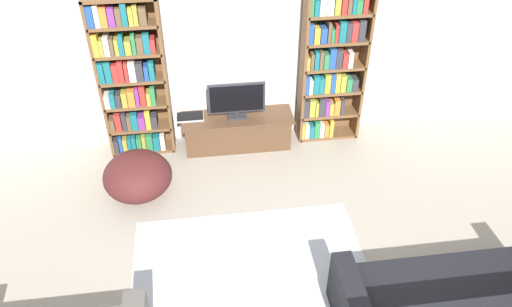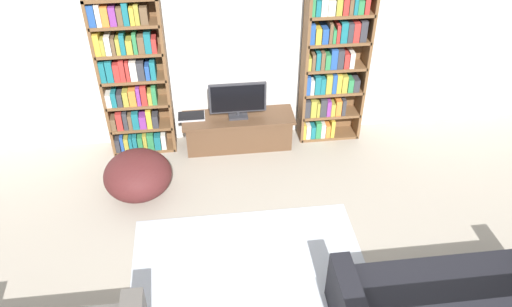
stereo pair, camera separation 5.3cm
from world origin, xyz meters
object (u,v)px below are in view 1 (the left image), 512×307
Objects in this scene: bookshelf_left at (131,79)px; bookshelf_right at (330,65)px; tv_stand at (237,131)px; beanbag_ottoman at (137,176)px; television at (237,100)px; laptop at (190,117)px.

bookshelf_right is at bearing 0.02° from bookshelf_left.
beanbag_ottoman reaches higher than tv_stand.
television is (-1.18, -0.11, -0.34)m from bookshelf_right.
bookshelf_right is (2.43, 0.00, 0.01)m from bookshelf_left.
television is at bearing -174.86° from bookshelf_right.
beanbag_ottoman reaches higher than laptop.
television is (1.24, -0.11, -0.33)m from bookshelf_left.
bookshelf_right reaches higher than beanbag_ottoman.
bookshelf_left is at bearing 90.87° from beanbag_ottoman.
television reaches higher than tv_stand.
bookshelf_left is 1.00× the size of bookshelf_right.
tv_stand is 1.47m from beanbag_ottoman.
tv_stand is 2.00× the size of television.
bookshelf_left reaches higher than beanbag_ottoman.
television is (0.00, -0.00, 0.47)m from tv_stand.
bookshelf_left is 5.95× the size of laptop.
bookshelf_left is 1.18m from beanbag_ottoman.
television is 2.08× the size of laptop.
bookshelf_right is 1.43× the size of tv_stand.
tv_stand is at bearing 90.00° from television.
laptop is (-0.59, 0.06, 0.23)m from tv_stand.
television is 1.53m from beanbag_ottoman.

